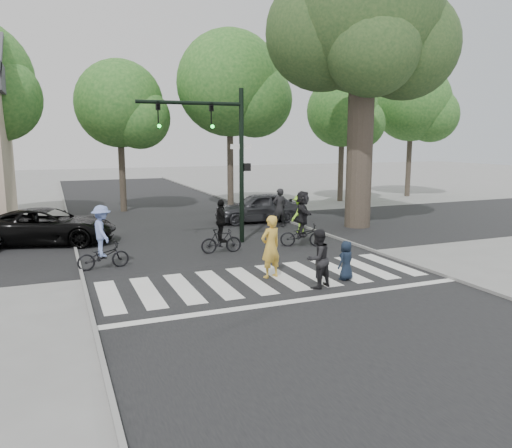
{
  "coord_description": "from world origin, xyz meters",
  "views": [
    {
      "loc": [
        -5.7,
        -12.13,
        4.11
      ],
      "look_at": [
        0.5,
        3.0,
        1.3
      ],
      "focal_mm": 35.0,
      "sensor_mm": 36.0,
      "label": 1
    }
  ],
  "objects_px": {
    "traffic_signal": "(221,144)",
    "pedestrian_adult": "(318,259)",
    "eucalyptus": "(363,25)",
    "cyclist_mid": "(221,231)",
    "pedestrian_woman": "(271,247)",
    "cyclist_left": "(102,242)",
    "car_grey": "(259,207)",
    "cyclist_right": "(303,222)",
    "car_suv": "(48,226)",
    "pedestrian_child": "(346,260)"
  },
  "relations": [
    {
      "from": "traffic_signal",
      "to": "eucalyptus",
      "type": "bearing_deg",
      "value": 11.56
    },
    {
      "from": "traffic_signal",
      "to": "car_suv",
      "type": "height_order",
      "value": "traffic_signal"
    },
    {
      "from": "pedestrian_adult",
      "to": "traffic_signal",
      "type": "bearing_deg",
      "value": -104.33
    },
    {
      "from": "eucalyptus",
      "to": "cyclist_mid",
      "type": "xyz_separation_m",
      "value": [
        -7.69,
        -2.96,
        -8.28
      ]
    },
    {
      "from": "car_grey",
      "to": "pedestrian_adult",
      "type": "bearing_deg",
      "value": -10.42
    },
    {
      "from": "pedestrian_child",
      "to": "pedestrian_adult",
      "type": "height_order",
      "value": "pedestrian_adult"
    },
    {
      "from": "cyclist_right",
      "to": "car_suv",
      "type": "bearing_deg",
      "value": 154.77
    },
    {
      "from": "pedestrian_woman",
      "to": "pedestrian_child",
      "type": "distance_m",
      "value": 2.25
    },
    {
      "from": "traffic_signal",
      "to": "pedestrian_adult",
      "type": "height_order",
      "value": "traffic_signal"
    },
    {
      "from": "car_suv",
      "to": "cyclist_left",
      "type": "bearing_deg",
      "value": -144.31
    },
    {
      "from": "cyclist_right",
      "to": "traffic_signal",
      "type": "bearing_deg",
      "value": 149.17
    },
    {
      "from": "pedestrian_adult",
      "to": "car_suv",
      "type": "relative_size",
      "value": 0.33
    },
    {
      "from": "traffic_signal",
      "to": "cyclist_left",
      "type": "relative_size",
      "value": 2.93
    },
    {
      "from": "traffic_signal",
      "to": "cyclist_mid",
      "type": "relative_size",
      "value": 3.07
    },
    {
      "from": "eucalyptus",
      "to": "cyclist_mid",
      "type": "bearing_deg",
      "value": -158.98
    },
    {
      "from": "cyclist_mid",
      "to": "car_grey",
      "type": "bearing_deg",
      "value": 56.23
    },
    {
      "from": "pedestrian_child",
      "to": "cyclist_right",
      "type": "xyz_separation_m",
      "value": [
        0.94,
        4.57,
        0.37
      ]
    },
    {
      "from": "cyclist_left",
      "to": "cyclist_mid",
      "type": "relative_size",
      "value": 1.05
    },
    {
      "from": "pedestrian_woman",
      "to": "pedestrian_adult",
      "type": "relative_size",
      "value": 1.13
    },
    {
      "from": "pedestrian_adult",
      "to": "cyclist_right",
      "type": "relative_size",
      "value": 0.77
    },
    {
      "from": "pedestrian_woman",
      "to": "pedestrian_adult",
      "type": "height_order",
      "value": "pedestrian_woman"
    },
    {
      "from": "traffic_signal",
      "to": "cyclist_left",
      "type": "height_order",
      "value": "traffic_signal"
    },
    {
      "from": "car_grey",
      "to": "cyclist_left",
      "type": "bearing_deg",
      "value": -47.35
    },
    {
      "from": "pedestrian_woman",
      "to": "cyclist_left",
      "type": "distance_m",
      "value": 5.39
    },
    {
      "from": "eucalyptus",
      "to": "car_grey",
      "type": "bearing_deg",
      "value": 143.55
    },
    {
      "from": "pedestrian_woman",
      "to": "car_grey",
      "type": "distance_m",
      "value": 10.06
    },
    {
      "from": "eucalyptus",
      "to": "car_grey",
      "type": "height_order",
      "value": "eucalyptus"
    },
    {
      "from": "pedestrian_child",
      "to": "eucalyptus",
      "type": "bearing_deg",
      "value": -147.43
    },
    {
      "from": "cyclist_mid",
      "to": "car_suv",
      "type": "height_order",
      "value": "cyclist_mid"
    },
    {
      "from": "pedestrian_adult",
      "to": "car_grey",
      "type": "xyz_separation_m",
      "value": [
        2.75,
        10.86,
        -0.09
      ]
    },
    {
      "from": "pedestrian_adult",
      "to": "cyclist_left",
      "type": "distance_m",
      "value": 6.87
    },
    {
      "from": "eucalyptus",
      "to": "pedestrian_adult",
      "type": "distance_m",
      "value": 13.26
    },
    {
      "from": "pedestrian_adult",
      "to": "cyclist_left",
      "type": "height_order",
      "value": "cyclist_left"
    },
    {
      "from": "pedestrian_woman",
      "to": "cyclist_right",
      "type": "relative_size",
      "value": 0.87
    },
    {
      "from": "eucalyptus",
      "to": "pedestrian_woman",
      "type": "distance_m",
      "value": 12.8
    },
    {
      "from": "eucalyptus",
      "to": "pedestrian_child",
      "type": "bearing_deg",
      "value": -125.21
    },
    {
      "from": "eucalyptus",
      "to": "pedestrian_child",
      "type": "relative_size",
      "value": 11.09
    },
    {
      "from": "pedestrian_adult",
      "to": "car_suv",
      "type": "xyz_separation_m",
      "value": [
        -6.9,
        9.19,
        -0.12
      ]
    },
    {
      "from": "cyclist_left",
      "to": "car_suv",
      "type": "xyz_separation_m",
      "value": [
        -1.6,
        4.82,
        -0.18
      ]
    },
    {
      "from": "car_suv",
      "to": "car_grey",
      "type": "distance_m",
      "value": 9.79
    },
    {
      "from": "car_grey",
      "to": "cyclist_mid",
      "type": "bearing_deg",
      "value": -30.01
    },
    {
      "from": "traffic_signal",
      "to": "pedestrian_woman",
      "type": "distance_m",
      "value": 5.92
    },
    {
      "from": "cyclist_mid",
      "to": "cyclist_right",
      "type": "distance_m",
      "value": 3.24
    },
    {
      "from": "pedestrian_woman",
      "to": "cyclist_left",
      "type": "bearing_deg",
      "value": -49.65
    },
    {
      "from": "traffic_signal",
      "to": "pedestrian_adult",
      "type": "distance_m",
      "value": 7.27
    },
    {
      "from": "cyclist_mid",
      "to": "cyclist_right",
      "type": "relative_size",
      "value": 0.91
    },
    {
      "from": "pedestrian_woman",
      "to": "pedestrian_adult",
      "type": "xyz_separation_m",
      "value": [
        0.78,
        -1.45,
        -0.11
      ]
    },
    {
      "from": "traffic_signal",
      "to": "pedestrian_adult",
      "type": "xyz_separation_m",
      "value": [
        0.61,
        -6.57,
        -3.07
      ]
    },
    {
      "from": "traffic_signal",
      "to": "pedestrian_woman",
      "type": "bearing_deg",
      "value": -91.94
    },
    {
      "from": "eucalyptus",
      "to": "car_suv",
      "type": "bearing_deg",
      "value": 175.09
    }
  ]
}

